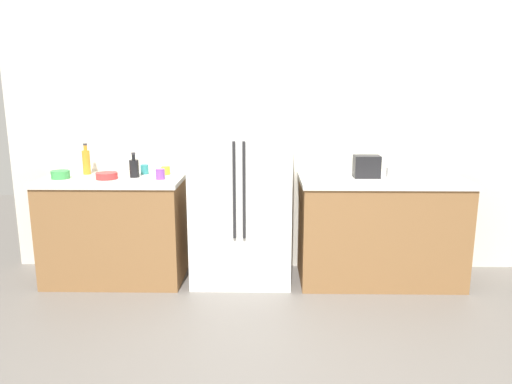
% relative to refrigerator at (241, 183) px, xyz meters
% --- Properties ---
extents(ground_plane, '(9.78, 9.78, 0.00)m').
position_rel_refrigerator_xyz_m(ground_plane, '(0.25, -1.47, -0.89)').
color(ground_plane, slate).
extents(kitchen_back_panel, '(4.89, 0.10, 2.79)m').
position_rel_refrigerator_xyz_m(kitchen_back_panel, '(0.25, 0.38, 0.50)').
color(kitchen_back_panel, silver).
rests_on(kitchen_back_panel, ground_plane).
extents(counter_left, '(1.23, 0.67, 0.94)m').
position_rel_refrigerator_xyz_m(counter_left, '(-1.13, -0.00, -0.42)').
color(counter_left, olive).
rests_on(counter_left, ground_plane).
extents(counter_right, '(1.43, 0.67, 0.94)m').
position_rel_refrigerator_xyz_m(counter_right, '(1.23, -0.00, -0.42)').
color(counter_right, olive).
rests_on(counter_right, ground_plane).
extents(refrigerator, '(0.87, 0.64, 1.78)m').
position_rel_refrigerator_xyz_m(refrigerator, '(0.00, 0.00, 0.00)').
color(refrigerator, white).
rests_on(refrigerator, ground_plane).
extents(toaster, '(0.22, 0.15, 0.19)m').
position_rel_refrigerator_xyz_m(toaster, '(1.10, 0.04, 0.14)').
color(toaster, black).
rests_on(toaster, counter_right).
extents(bottle_a, '(0.08, 0.08, 0.22)m').
position_rel_refrigerator_xyz_m(bottle_a, '(-0.94, 0.02, 0.13)').
color(bottle_a, black).
rests_on(bottle_a, counter_left).
extents(bottle_b, '(0.07, 0.07, 0.28)m').
position_rel_refrigerator_xyz_m(bottle_b, '(-1.41, 0.16, 0.16)').
color(bottle_b, orange).
rests_on(bottle_b, counter_left).
extents(cup_a, '(0.08, 0.08, 0.09)m').
position_rel_refrigerator_xyz_m(cup_a, '(1.32, 0.05, 0.09)').
color(cup_a, white).
rests_on(cup_a, counter_right).
extents(cup_b, '(0.08, 0.08, 0.09)m').
position_rel_refrigerator_xyz_m(cup_b, '(-0.69, -0.07, 0.09)').
color(cup_b, purple).
rests_on(cup_b, counter_left).
extents(cup_c, '(0.08, 0.08, 0.07)m').
position_rel_refrigerator_xyz_m(cup_c, '(-0.69, 0.16, 0.08)').
color(cup_c, yellow).
rests_on(cup_c, counter_left).
extents(cup_d, '(0.07, 0.07, 0.09)m').
position_rel_refrigerator_xyz_m(cup_d, '(-0.89, 0.18, 0.09)').
color(cup_d, teal).
rests_on(cup_d, counter_left).
extents(bowl_a, '(0.19, 0.19, 0.06)m').
position_rel_refrigerator_xyz_m(bowl_a, '(-1.16, -0.06, 0.07)').
color(bowl_a, red).
rests_on(bowl_a, counter_left).
extents(bowl_b, '(0.16, 0.16, 0.07)m').
position_rel_refrigerator_xyz_m(bowl_b, '(-1.56, -0.05, 0.08)').
color(bowl_b, green).
rests_on(bowl_b, counter_left).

